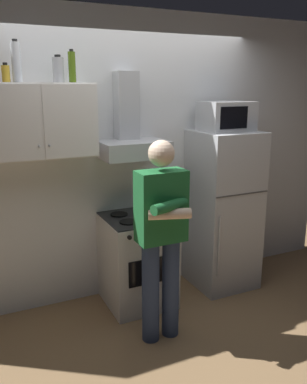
{
  "coord_description": "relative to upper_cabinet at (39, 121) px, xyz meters",
  "views": [
    {
      "loc": [
        -1.42,
        -3.02,
        2.03
      ],
      "look_at": [
        0.0,
        0.0,
        1.15
      ],
      "focal_mm": 38.0,
      "sensor_mm": 36.0,
      "label": 1
    }
  ],
  "objects": [
    {
      "name": "ground_plane",
      "position": [
        0.85,
        -0.37,
        -1.75
      ],
      "size": [
        7.0,
        7.0,
        0.0
      ],
      "primitive_type": "plane",
      "color": "olive"
    },
    {
      "name": "back_wall_tiled",
      "position": [
        0.85,
        0.23,
        -0.4
      ],
      "size": [
        4.8,
        0.1,
        2.7
      ],
      "primitive_type": "cube",
      "color": "white",
      "rests_on": "ground_plane"
    },
    {
      "name": "upper_cabinet",
      "position": [
        0.0,
        0.0,
        0.0
      ],
      "size": [
        0.9,
        0.37,
        0.6
      ],
      "color": "white"
    },
    {
      "name": "stove_oven",
      "position": [
        0.8,
        -0.13,
        -1.32
      ],
      "size": [
        0.6,
        0.62,
        0.87
      ],
      "color": "white",
      "rests_on": "ground_plane"
    },
    {
      "name": "range_hood",
      "position": [
        0.8,
        0.0,
        -0.15
      ],
      "size": [
        0.6,
        0.44,
        0.75
      ],
      "color": "#B7BABF"
    },
    {
      "name": "refrigerator",
      "position": [
        1.75,
        -0.12,
        -0.95
      ],
      "size": [
        0.6,
        0.62,
        1.6
      ],
      "color": "silver",
      "rests_on": "ground_plane"
    },
    {
      "name": "microwave",
      "position": [
        1.75,
        -0.11,
        -0.01
      ],
      "size": [
        0.48,
        0.37,
        0.28
      ],
      "color": "#B7BABF",
      "rests_on": "refrigerator"
    },
    {
      "name": "person_standing",
      "position": [
        0.75,
        -0.73,
        -0.85
      ],
      "size": [
        0.38,
        0.33,
        1.64
      ],
      "color": "navy",
      "rests_on": "ground_plane"
    },
    {
      "name": "bottle_olive_oil",
      "position": [
        0.29,
        -0.0,
        0.42
      ],
      "size": [
        0.06,
        0.06,
        0.26
      ],
      "color": "#4C6B19",
      "rests_on": "upper_cabinet"
    },
    {
      "name": "bottle_canister_steel",
      "position": [
        0.18,
        0.01,
        0.4
      ],
      "size": [
        0.09,
        0.09,
        0.21
      ],
      "color": "#B2B5BA",
      "rests_on": "upper_cabinet"
    },
    {
      "name": "bottle_spice_jar",
      "position": [
        -0.22,
        -0.01,
        0.37
      ],
      "size": [
        0.06,
        0.06,
        0.14
      ],
      "color": "gold",
      "rests_on": "upper_cabinet"
    },
    {
      "name": "bottle_vodka_clear",
      "position": [
        -0.14,
        -0.02,
        0.45
      ],
      "size": [
        0.07,
        0.07,
        0.31
      ],
      "color": "silver",
      "rests_on": "upper_cabinet"
    }
  ]
}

